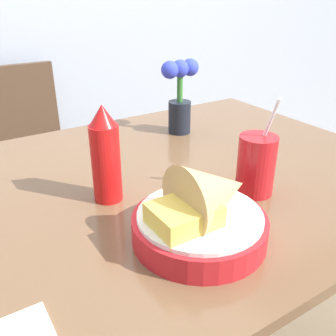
{
  "coord_description": "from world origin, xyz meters",
  "views": [
    {
      "loc": [
        -0.43,
        -0.68,
        1.13
      ],
      "look_at": [
        -0.04,
        -0.07,
        0.78
      ],
      "focal_mm": 40.0,
      "sensor_mm": 36.0,
      "label": 1
    }
  ],
  "objects_px": {
    "drink_cup": "(256,167)",
    "flower_vase": "(180,95)",
    "ketchup_bottle": "(106,156)",
    "chair_far_window": "(20,154)",
    "food_basket": "(204,212)"
  },
  "relations": [
    {
      "from": "chair_far_window",
      "to": "flower_vase",
      "type": "distance_m",
      "value": 0.79
    },
    {
      "from": "food_basket",
      "to": "ketchup_bottle",
      "type": "bearing_deg",
      "value": 111.37
    },
    {
      "from": "drink_cup",
      "to": "ketchup_bottle",
      "type": "bearing_deg",
      "value": 152.65
    },
    {
      "from": "drink_cup",
      "to": "flower_vase",
      "type": "bearing_deg",
      "value": 79.51
    },
    {
      "from": "chair_far_window",
      "to": "drink_cup",
      "type": "height_order",
      "value": "drink_cup"
    },
    {
      "from": "ketchup_bottle",
      "to": "flower_vase",
      "type": "xyz_separation_m",
      "value": [
        0.35,
        0.26,
        0.02
      ]
    },
    {
      "from": "chair_far_window",
      "to": "food_basket",
      "type": "height_order",
      "value": "food_basket"
    },
    {
      "from": "chair_far_window",
      "to": "drink_cup",
      "type": "bearing_deg",
      "value": -73.51
    },
    {
      "from": "chair_far_window",
      "to": "flower_vase",
      "type": "relative_size",
      "value": 3.87
    },
    {
      "from": "chair_far_window",
      "to": "food_basket",
      "type": "xyz_separation_m",
      "value": [
        0.11,
        -1.09,
        0.27
      ]
    },
    {
      "from": "drink_cup",
      "to": "flower_vase",
      "type": "xyz_separation_m",
      "value": [
        0.07,
        0.4,
        0.06
      ]
    },
    {
      "from": "flower_vase",
      "to": "food_basket",
      "type": "bearing_deg",
      "value": -119.5
    },
    {
      "from": "chair_far_window",
      "to": "food_basket",
      "type": "distance_m",
      "value": 1.13
    },
    {
      "from": "food_basket",
      "to": "flower_vase",
      "type": "xyz_separation_m",
      "value": [
        0.27,
        0.47,
        0.06
      ]
    },
    {
      "from": "chair_far_window",
      "to": "flower_vase",
      "type": "bearing_deg",
      "value": -58.63
    }
  ]
}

